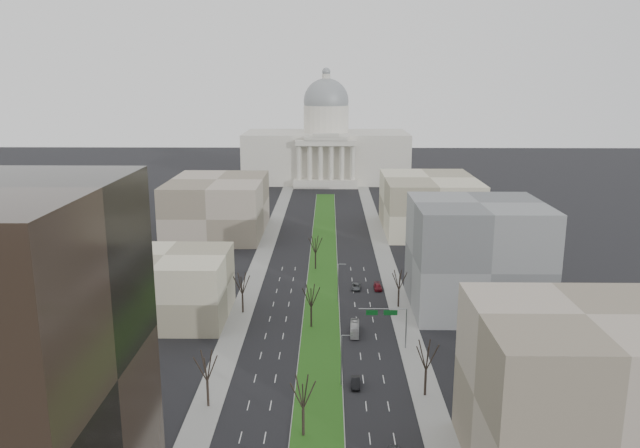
# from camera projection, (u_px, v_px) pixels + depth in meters

# --- Properties ---
(ground) EXTENTS (600.00, 600.00, 0.00)m
(ground) POSITION_uv_depth(u_px,v_px,m) (323.00, 269.00, 167.29)
(ground) COLOR black
(ground) RESTS_ON ground
(median) EXTENTS (8.00, 222.03, 0.20)m
(median) POSITION_uv_depth(u_px,v_px,m) (323.00, 270.00, 166.28)
(median) COLOR #999993
(median) RESTS_ON ground
(sidewalk_left) EXTENTS (5.00, 330.00, 0.15)m
(sidewalk_left) POSITION_uv_depth(u_px,v_px,m) (246.00, 301.00, 143.19)
(sidewalk_left) COLOR gray
(sidewalk_left) RESTS_ON ground
(sidewalk_right) EXTENTS (5.00, 330.00, 0.15)m
(sidewalk_right) POSITION_uv_depth(u_px,v_px,m) (398.00, 302.00, 142.68)
(sidewalk_right) COLOR gray
(sidewalk_right) RESTS_ON ground
(capitol) EXTENTS (80.00, 46.00, 55.00)m
(capitol) POSITION_uv_depth(u_px,v_px,m) (326.00, 148.00, 309.17)
(capitol) COLOR beige
(capitol) RESTS_ON ground
(building_beige_left) EXTENTS (26.00, 22.00, 14.00)m
(building_beige_left) POSITION_uv_depth(u_px,v_px,m) (166.00, 287.00, 132.09)
(building_beige_left) COLOR gray
(building_beige_left) RESTS_ON ground
(building_tan_right) EXTENTS (26.00, 24.00, 22.00)m
(building_tan_right) POSITION_uv_depth(u_px,v_px,m) (577.00, 396.00, 78.64)
(building_tan_right) COLOR gray
(building_tan_right) RESTS_ON ground
(building_grey_right) EXTENTS (28.00, 26.00, 24.00)m
(building_grey_right) POSITION_uv_depth(u_px,v_px,m) (476.00, 256.00, 136.80)
(building_grey_right) COLOR slate
(building_grey_right) RESTS_ON ground
(building_far_left) EXTENTS (30.00, 40.00, 18.00)m
(building_far_left) POSITION_uv_depth(u_px,v_px,m) (218.00, 206.00, 204.67)
(building_far_left) COLOR gray
(building_far_left) RESTS_ON ground
(building_far_right) EXTENTS (30.00, 40.00, 18.00)m
(building_far_right) POSITION_uv_depth(u_px,v_px,m) (429.00, 204.00, 208.53)
(building_far_right) COLOR gray
(building_far_right) RESTS_ON ground
(tree_left_mid) EXTENTS (5.40, 5.40, 9.72)m
(tree_left_mid) POSITION_uv_depth(u_px,v_px,m) (207.00, 365.00, 95.85)
(tree_left_mid) COLOR black
(tree_left_mid) RESTS_ON ground
(tree_left_far) EXTENTS (5.28, 5.28, 9.50)m
(tree_left_far) POSITION_uv_depth(u_px,v_px,m) (242.00, 283.00, 134.82)
(tree_left_far) COLOR black
(tree_left_far) RESTS_ON ground
(tree_right_mid) EXTENTS (5.52, 5.52, 9.94)m
(tree_right_mid) POSITION_uv_depth(u_px,v_px,m) (427.00, 355.00, 99.21)
(tree_right_mid) COLOR black
(tree_right_mid) RESTS_ON ground
(tree_right_far) EXTENTS (5.04, 5.04, 9.07)m
(tree_right_far) POSITION_uv_depth(u_px,v_px,m) (399.00, 279.00, 138.29)
(tree_right_far) COLOR black
(tree_right_far) RESTS_ON ground
(tree_median_a) EXTENTS (5.40, 5.40, 9.72)m
(tree_median_a) POSITION_uv_depth(u_px,v_px,m) (303.00, 392.00, 87.84)
(tree_median_a) COLOR black
(tree_median_a) RESTS_ON ground
(tree_median_b) EXTENTS (5.40, 5.40, 9.72)m
(tree_median_b) POSITION_uv_depth(u_px,v_px,m) (311.00, 295.00, 126.78)
(tree_median_b) COLOR black
(tree_median_b) RESTS_ON ground
(tree_median_c) EXTENTS (5.40, 5.40, 9.72)m
(tree_median_c) POSITION_uv_depth(u_px,v_px,m) (315.00, 244.00, 165.72)
(tree_median_c) COLOR black
(tree_median_c) RESTS_ON ground
(streetlamp_median_b) EXTENTS (1.90, 0.20, 9.16)m
(streetlamp_median_b) POSITION_uv_depth(u_px,v_px,m) (342.00, 359.00, 102.86)
(streetlamp_median_b) COLOR gray
(streetlamp_median_b) RESTS_ON ground
(streetlamp_median_c) EXTENTS (1.90, 0.20, 9.16)m
(streetlamp_median_c) POSITION_uv_depth(u_px,v_px,m) (338.00, 282.00, 141.80)
(streetlamp_median_c) COLOR gray
(streetlamp_median_c) RESTS_ON ground
(mast_arm_signs) EXTENTS (9.12, 0.24, 8.09)m
(mast_arm_signs) POSITION_uv_depth(u_px,v_px,m) (392.00, 318.00, 117.05)
(mast_arm_signs) COLOR gray
(mast_arm_signs) RESTS_ON ground
(car_black) EXTENTS (1.63, 4.29, 1.40)m
(car_black) POSITION_uv_depth(u_px,v_px,m) (356.00, 382.00, 103.73)
(car_black) COLOR black
(car_black) RESTS_ON ground
(car_red) EXTENTS (1.94, 4.57, 1.32)m
(car_red) POSITION_uv_depth(u_px,v_px,m) (378.00, 287.00, 151.28)
(car_red) COLOR maroon
(car_red) RESTS_ON ground
(car_grey_far) EXTENTS (2.50, 4.80, 1.29)m
(car_grey_far) POSITION_uv_depth(u_px,v_px,m) (356.00, 287.00, 151.52)
(car_grey_far) COLOR #505358
(car_grey_far) RESTS_ON ground
(box_van) EXTENTS (2.09, 7.44, 2.05)m
(box_van) POSITION_uv_depth(u_px,v_px,m) (355.00, 329.00, 125.14)
(box_van) COLOR silver
(box_van) RESTS_ON ground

